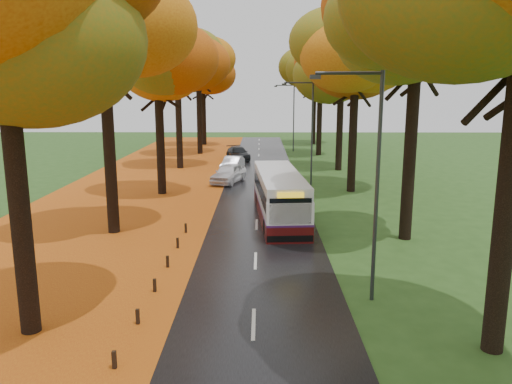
{
  "coord_description": "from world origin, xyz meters",
  "views": [
    {
      "loc": [
        0.22,
        -8.74,
        7.36
      ],
      "look_at": [
        0.0,
        14.47,
        2.6
      ],
      "focal_mm": 35.0,
      "sensor_mm": 36.0,
      "label": 1
    }
  ],
  "objects_px": {
    "streetlamp_near": "(370,170)",
    "car_white": "(229,173)",
    "streetlamp_mid": "(309,125)",
    "car_dark": "(238,153)",
    "streetlamp_far": "(292,112)",
    "car_silver": "(232,164)",
    "bus": "(279,194)"
  },
  "relations": [
    {
      "from": "streetlamp_near",
      "to": "car_dark",
      "type": "bearing_deg",
      "value": 99.65
    },
    {
      "from": "streetlamp_far",
      "to": "bus",
      "type": "bearing_deg",
      "value": -94.66
    },
    {
      "from": "car_dark",
      "to": "bus",
      "type": "bearing_deg",
      "value": -96.61
    },
    {
      "from": "bus",
      "to": "car_dark",
      "type": "height_order",
      "value": "bus"
    },
    {
      "from": "car_silver",
      "to": "car_white",
      "type": "bearing_deg",
      "value": -80.12
    },
    {
      "from": "streetlamp_mid",
      "to": "car_white",
      "type": "height_order",
      "value": "streetlamp_mid"
    },
    {
      "from": "streetlamp_near",
      "to": "streetlamp_far",
      "type": "height_order",
      "value": "same"
    },
    {
      "from": "streetlamp_near",
      "to": "car_silver",
      "type": "height_order",
      "value": "streetlamp_near"
    },
    {
      "from": "streetlamp_mid",
      "to": "streetlamp_far",
      "type": "height_order",
      "value": "same"
    },
    {
      "from": "streetlamp_near",
      "to": "car_silver",
      "type": "xyz_separation_m",
      "value": [
        -6.3,
        28.2,
        -3.98
      ]
    },
    {
      "from": "streetlamp_mid",
      "to": "car_silver",
      "type": "xyz_separation_m",
      "value": [
        -6.3,
        6.2,
        -3.98
      ]
    },
    {
      "from": "streetlamp_near",
      "to": "car_silver",
      "type": "relative_size",
      "value": 1.91
    },
    {
      "from": "car_dark",
      "to": "streetlamp_mid",
      "type": "bearing_deg",
      "value": -81.17
    },
    {
      "from": "car_dark",
      "to": "car_white",
      "type": "bearing_deg",
      "value": -105.32
    },
    {
      "from": "streetlamp_near",
      "to": "car_white",
      "type": "distance_m",
      "value": 23.84
    },
    {
      "from": "streetlamp_mid",
      "to": "car_dark",
      "type": "height_order",
      "value": "streetlamp_mid"
    },
    {
      "from": "streetlamp_mid",
      "to": "streetlamp_near",
      "type": "bearing_deg",
      "value": -90.0
    },
    {
      "from": "streetlamp_mid",
      "to": "streetlamp_far",
      "type": "relative_size",
      "value": 1.0
    },
    {
      "from": "streetlamp_mid",
      "to": "car_silver",
      "type": "bearing_deg",
      "value": 135.43
    },
    {
      "from": "car_white",
      "to": "car_silver",
      "type": "relative_size",
      "value": 1.07
    },
    {
      "from": "streetlamp_near",
      "to": "streetlamp_mid",
      "type": "xyz_separation_m",
      "value": [
        0.0,
        22.0,
        0.0
      ]
    },
    {
      "from": "streetlamp_near",
      "to": "streetlamp_mid",
      "type": "distance_m",
      "value": 22.0
    },
    {
      "from": "streetlamp_far",
      "to": "bus",
      "type": "height_order",
      "value": "streetlamp_far"
    },
    {
      "from": "streetlamp_far",
      "to": "car_white",
      "type": "bearing_deg",
      "value": -106.44
    },
    {
      "from": "bus",
      "to": "car_white",
      "type": "bearing_deg",
      "value": 103.98
    },
    {
      "from": "bus",
      "to": "car_white",
      "type": "distance_m",
      "value": 11.8
    },
    {
      "from": "streetlamp_near",
      "to": "streetlamp_mid",
      "type": "bearing_deg",
      "value": 90.0
    },
    {
      "from": "streetlamp_far",
      "to": "car_silver",
      "type": "distance_m",
      "value": 17.47
    },
    {
      "from": "streetlamp_near",
      "to": "car_white",
      "type": "xyz_separation_m",
      "value": [
        -6.3,
        22.66,
        -3.91
      ]
    },
    {
      "from": "streetlamp_mid",
      "to": "car_white",
      "type": "distance_m",
      "value": 7.44
    },
    {
      "from": "streetlamp_mid",
      "to": "car_dark",
      "type": "bearing_deg",
      "value": 113.51
    },
    {
      "from": "car_silver",
      "to": "car_dark",
      "type": "distance_m",
      "value": 7.92
    }
  ]
}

